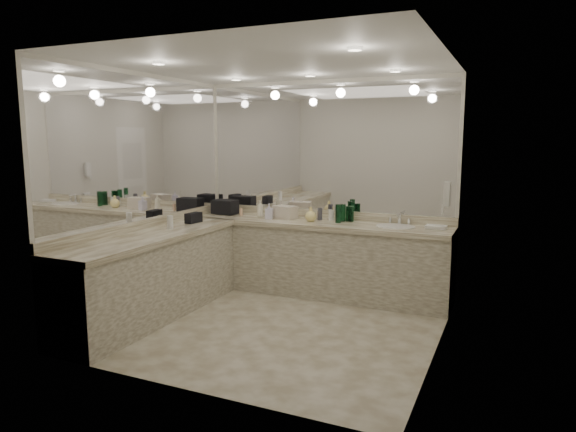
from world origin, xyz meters
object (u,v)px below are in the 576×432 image
at_px(cream_cosmetic_case, 285,212).
at_px(soap_bottle_a, 260,209).
at_px(black_toiletry_bag, 225,207).
at_px(soap_bottle_c, 311,214).
at_px(sink, 395,227).
at_px(hand_towel, 436,227).
at_px(soap_bottle_b, 269,211).
at_px(wall_phone, 447,194).

distance_m(cream_cosmetic_case, soap_bottle_a, 0.34).
bearing_deg(black_toiletry_bag, soap_bottle_c, -3.75).
bearing_deg(sink, hand_towel, 6.11).
height_order(hand_towel, soap_bottle_a, soap_bottle_a).
bearing_deg(soap_bottle_c, hand_towel, 3.39).
distance_m(cream_cosmetic_case, soap_bottle_b, 0.21).
bearing_deg(black_toiletry_bag, soap_bottle_b, -9.96).
height_order(cream_cosmetic_case, hand_towel, cream_cosmetic_case).
relative_size(wall_phone, hand_towel, 1.09).
height_order(black_toiletry_bag, soap_bottle_a, soap_bottle_a).
height_order(sink, soap_bottle_c, soap_bottle_c).
bearing_deg(hand_towel, soap_bottle_a, -179.24).
xyz_separation_m(black_toiletry_bag, soap_bottle_a, (0.53, -0.02, 0.02)).
distance_m(hand_towel, soap_bottle_b, 2.00).
bearing_deg(wall_phone, hand_towel, 106.77).
relative_size(soap_bottle_a, soap_bottle_c, 1.21).
height_order(cream_cosmetic_case, soap_bottle_a, soap_bottle_a).
bearing_deg(sink, soap_bottle_c, -177.79).
height_order(hand_towel, soap_bottle_b, soap_bottle_b).
bearing_deg(soap_bottle_a, soap_bottle_b, -29.69).
height_order(black_toiletry_bag, soap_bottle_c, black_toiletry_bag).
xyz_separation_m(black_toiletry_bag, soap_bottle_b, (0.71, -0.12, 0.01)).
relative_size(sink, hand_towel, 1.99).
xyz_separation_m(sink, black_toiletry_bag, (-2.26, 0.04, 0.10)).
xyz_separation_m(sink, hand_towel, (0.44, 0.05, 0.02)).
distance_m(black_toiletry_bag, cream_cosmetic_case, 0.87).
height_order(black_toiletry_bag, hand_towel, black_toiletry_bag).
height_order(soap_bottle_a, soap_bottle_b, soap_bottle_a).
distance_m(sink, soap_bottle_b, 1.56).
bearing_deg(cream_cosmetic_case, wall_phone, -0.11).
height_order(black_toiletry_bag, soap_bottle_b, soap_bottle_b).
distance_m(sink, cream_cosmetic_case, 1.40).
xyz_separation_m(hand_towel, soap_bottle_b, (-2.00, -0.13, 0.08)).
relative_size(wall_phone, soap_bottle_b, 1.24).
relative_size(black_toiletry_bag, soap_bottle_a, 1.48).
relative_size(sink, soap_bottle_a, 2.05).
bearing_deg(sink, cream_cosmetic_case, 178.24).
xyz_separation_m(soap_bottle_a, soap_bottle_c, (0.71, -0.06, -0.02)).
relative_size(cream_cosmetic_case, soap_bottle_c, 1.61).
height_order(wall_phone, soap_bottle_c, wall_phone).
distance_m(cream_cosmetic_case, soap_bottle_c, 0.38).
bearing_deg(sink, soap_bottle_a, 179.39).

